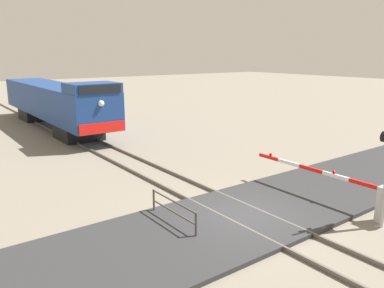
# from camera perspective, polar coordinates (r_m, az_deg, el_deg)

# --- Properties ---
(ground_plane) EXTENTS (160.00, 160.00, 0.00)m
(ground_plane) POSITION_cam_1_polar(r_m,az_deg,el_deg) (14.24, 7.74, -10.75)
(ground_plane) COLOR gray
(rail_track_left) EXTENTS (0.08, 80.00, 0.15)m
(rail_track_left) POSITION_cam_1_polar(r_m,az_deg,el_deg) (13.76, 5.56, -11.24)
(rail_track_left) COLOR #59544C
(rail_track_left) RESTS_ON ground_plane
(rail_track_right) EXTENTS (0.08, 80.00, 0.15)m
(rail_track_right) POSITION_cam_1_polar(r_m,az_deg,el_deg) (14.69, 9.79, -9.74)
(rail_track_right) COLOR #59544C
(rail_track_right) RESTS_ON ground_plane
(road_surface) EXTENTS (36.00, 4.88, 0.15)m
(road_surface) POSITION_cam_1_polar(r_m,az_deg,el_deg) (14.21, 7.75, -10.47)
(road_surface) COLOR #2D2D30
(road_surface) RESTS_ON ground_plane
(locomotive) EXTENTS (3.07, 18.42, 4.02)m
(locomotive) POSITION_cam_1_polar(r_m,az_deg,el_deg) (31.92, -19.66, 5.90)
(locomotive) COLOR black
(locomotive) RESTS_ON ground_plane
(crossing_gate) EXTENTS (0.36, 6.40, 1.40)m
(crossing_gate) POSITION_cam_1_polar(r_m,az_deg,el_deg) (15.35, 23.75, -6.45)
(crossing_gate) COLOR silver
(crossing_gate) RESTS_ON ground_plane
(guard_railing) EXTENTS (0.08, 2.64, 0.95)m
(guard_railing) POSITION_cam_1_polar(r_m,az_deg,el_deg) (13.24, -2.80, -9.62)
(guard_railing) COLOR #4C4742
(guard_railing) RESTS_ON ground_plane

